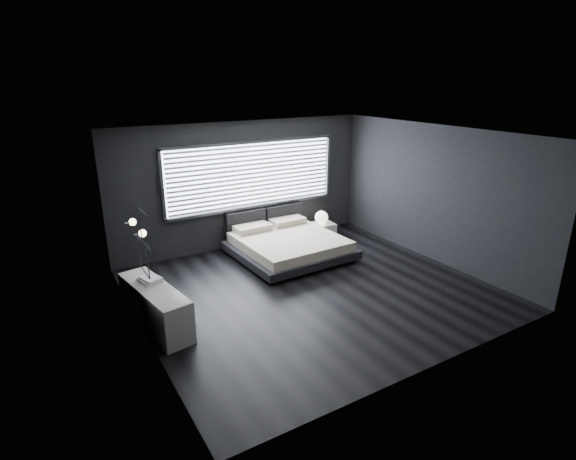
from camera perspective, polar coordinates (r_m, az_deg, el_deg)
room at (r=7.78m, az=3.22°, el=1.73°), size 6.04×6.00×2.80m
window at (r=10.08m, az=-4.46°, el=6.96°), size 4.14×0.09×1.52m
headboard at (r=10.41m, az=-2.91°, el=1.46°), size 1.96×0.16×0.52m
sconce_near at (r=6.66m, az=-18.02°, el=-0.40°), size 0.18×0.11×0.11m
sconce_far at (r=7.22m, az=-19.15°, el=0.96°), size 0.18×0.11×0.11m
wall_art_upper at (r=6.01m, az=-17.74°, el=0.06°), size 0.01×0.48×0.48m
wall_art_lower at (r=6.40m, az=-17.87°, el=-3.30°), size 0.01×0.48×0.48m
bed at (r=9.65m, az=0.05°, el=-1.85°), size 2.32×2.22×0.58m
nightstand at (r=10.88m, az=4.27°, el=0.00°), size 0.61×0.52×0.34m
orb_lamp at (r=10.77m, az=4.26°, el=1.62°), size 0.31×0.31×0.31m
dresser at (r=7.31m, az=-16.47°, el=-9.31°), size 0.73×1.73×0.67m
book_stack at (r=7.35m, az=-17.12°, el=-6.00°), size 0.35×0.42×0.08m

